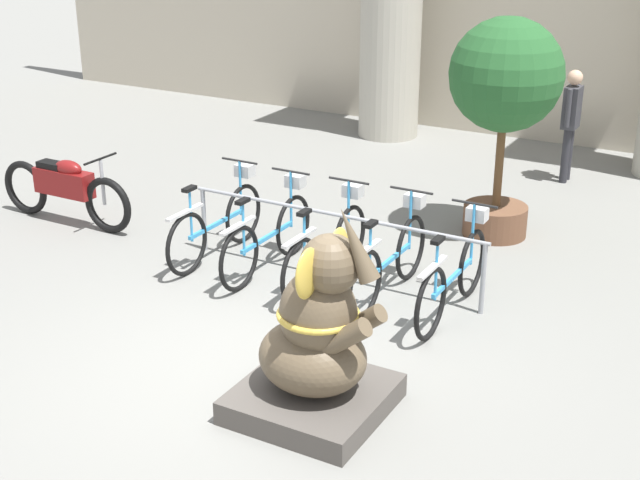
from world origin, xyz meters
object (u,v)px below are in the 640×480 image
object	(u,v)px
bicycle_0	(218,222)
person_pedestrian	(571,116)
motorcycle	(65,188)
potted_tree	(505,89)
elephant_statue	(317,344)
bicycle_2	(328,247)
bicycle_3	(391,259)
bicycle_4	(454,275)
bicycle_1	(269,235)

from	to	relation	value
bicycle_0	person_pedestrian	world-z (taller)	person_pedestrian
motorcycle	bicycle_0	bearing A→B (deg)	1.13
bicycle_0	potted_tree	distance (m)	3.62
elephant_statue	motorcycle	distance (m)	5.34
bicycle_2	motorcycle	bearing A→B (deg)	-179.81
bicycle_3	person_pedestrian	distance (m)	4.77
bicycle_3	bicycle_4	xyz separation A→B (m)	(0.72, -0.07, 0.00)
bicycle_0	bicycle_1	xyz separation A→B (m)	(0.72, -0.05, 0.00)
bicycle_1	bicycle_2	size ratio (longest dim) A/B	1.00
bicycle_0	bicycle_4	size ratio (longest dim) A/B	1.00
bicycle_1	motorcycle	distance (m)	3.00
bicycle_1	person_pedestrian	distance (m)	5.20
bicycle_0	bicycle_2	distance (m)	1.44
bicycle_3	elephant_statue	xyz separation A→B (m)	(0.41, -2.26, 0.20)
potted_tree	person_pedestrian	bearing A→B (deg)	85.70
bicycle_1	bicycle_2	xyz separation A→B (m)	(0.72, 0.02, 0.00)
elephant_statue	person_pedestrian	xyz separation A→B (m)	(0.16, 6.97, 0.34)
person_pedestrian	potted_tree	world-z (taller)	potted_tree
bicycle_3	potted_tree	world-z (taller)	potted_tree
bicycle_4	bicycle_3	bearing A→B (deg)	174.35
bicycle_2	motorcycle	world-z (taller)	bicycle_2
motorcycle	bicycle_4	bearing A→B (deg)	-0.29
bicycle_2	elephant_statue	size ratio (longest dim) A/B	0.99
bicycle_1	bicycle_2	world-z (taller)	same
bicycle_2	bicycle_3	world-z (taller)	same
bicycle_2	elephant_statue	xyz separation A→B (m)	(1.13, -2.23, 0.20)
motorcycle	bicycle_1	bearing A→B (deg)	-0.15
bicycle_1	potted_tree	size ratio (longest dim) A/B	0.69
bicycle_3	elephant_statue	world-z (taller)	elephant_statue
bicycle_3	potted_tree	xyz separation A→B (m)	(0.38, 2.19, 1.38)
bicycle_2	bicycle_1	bearing A→B (deg)	-178.37
bicycle_4	potted_tree	xyz separation A→B (m)	(-0.34, 2.26, 1.38)
bicycle_1	elephant_statue	xyz separation A→B (m)	(1.85, -2.21, 0.20)
bicycle_0	elephant_statue	bearing A→B (deg)	-41.37
bicycle_2	bicycle_3	xyz separation A→B (m)	(0.72, 0.03, 0.00)
bicycle_1	motorcycle	xyz separation A→B (m)	(-3.00, 0.01, 0.05)
elephant_statue	bicycle_4	bearing A→B (deg)	82.08
bicycle_3	motorcycle	bearing A→B (deg)	-179.41
bicycle_0	bicycle_4	world-z (taller)	same
person_pedestrian	bicycle_1	bearing A→B (deg)	-112.85
motorcycle	potted_tree	bearing A→B (deg)	24.86
bicycle_0	bicycle_3	world-z (taller)	same
bicycle_0	elephant_statue	size ratio (longest dim) A/B	0.99
bicycle_1	potted_tree	bearing A→B (deg)	50.94
bicycle_2	bicycle_3	size ratio (longest dim) A/B	1.00
bicycle_2	person_pedestrian	xyz separation A→B (m)	(1.29, 4.74, 0.53)
bicycle_1	elephant_statue	world-z (taller)	elephant_statue
bicycle_4	person_pedestrian	size ratio (longest dim) A/B	1.13
elephant_statue	bicycle_3	bearing A→B (deg)	100.35
motorcycle	person_pedestrian	distance (m)	6.92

